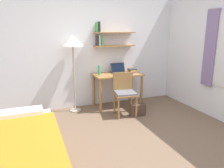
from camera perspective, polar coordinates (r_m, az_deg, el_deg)
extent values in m
plane|color=brown|center=(3.41, 5.17, -15.80)|extent=(5.28, 5.28, 0.00)
cube|color=white|center=(4.87, -5.20, 9.34)|extent=(4.40, 0.05, 2.60)
cube|color=#9E703D|center=(4.89, 0.63, 10.07)|extent=(0.94, 0.22, 0.02)
cube|color=#333338|center=(4.79, -4.01, 11.38)|extent=(0.03, 0.13, 0.22)
cube|color=silver|center=(4.78, -3.47, 11.42)|extent=(0.03, 0.16, 0.22)
cube|color=#4CA856|center=(4.80, -2.86, 11.39)|extent=(0.04, 0.17, 0.21)
cube|color=#9E703D|center=(4.88, 0.64, 13.45)|extent=(0.94, 0.22, 0.02)
cube|color=#4CA856|center=(4.77, -4.05, 14.73)|extent=(0.02, 0.16, 0.20)
cube|color=#333338|center=(4.77, -3.55, 14.85)|extent=(0.02, 0.17, 0.22)
cube|color=gray|center=(4.65, 24.47, 8.55)|extent=(0.03, 0.28, 1.47)
cube|color=#9E703D|center=(2.96, -23.03, -18.87)|extent=(0.95, 2.02, 0.28)
cube|color=silver|center=(2.85, -23.47, -15.14)|extent=(0.91, 1.96, 0.16)
cube|color=orange|center=(2.70, -23.76, -14.49)|extent=(0.97, 1.65, 0.04)
cube|color=white|center=(3.52, -23.31, -7.20)|extent=(0.66, 0.28, 0.10)
cube|color=#9E703D|center=(4.80, 1.46, 2.53)|extent=(1.07, 0.59, 0.03)
cylinder|color=#9E703D|center=(4.51, -3.07, -3.19)|extent=(0.06, 0.06, 0.72)
cylinder|color=#9E703D|center=(4.88, 7.81, -1.94)|extent=(0.06, 0.06, 0.72)
cylinder|color=#9E703D|center=(4.96, -4.85, -1.61)|extent=(0.06, 0.06, 0.72)
cylinder|color=#9E703D|center=(5.30, 5.25, -0.58)|extent=(0.06, 0.06, 0.72)
cube|color=#9E703D|center=(4.34, 3.52, -2.71)|extent=(0.49, 0.48, 0.03)
cube|color=slate|center=(4.33, 3.52, -2.33)|extent=(0.45, 0.44, 0.04)
cube|color=#9E703D|center=(4.45, 2.88, 0.78)|extent=(0.41, 0.10, 0.36)
cylinder|color=#9E703D|center=(4.20, 1.76, -6.54)|extent=(0.04, 0.04, 0.43)
cylinder|color=#9E703D|center=(4.30, 6.45, -6.13)|extent=(0.04, 0.04, 0.43)
cylinder|color=#9E703D|center=(4.52, 0.65, -5.03)|extent=(0.04, 0.04, 0.43)
cylinder|color=#9E703D|center=(4.62, 5.03, -4.68)|extent=(0.04, 0.04, 0.43)
cylinder|color=#B2A893|center=(4.76, -9.62, -6.85)|extent=(0.24, 0.24, 0.02)
cylinder|color=#B2A893|center=(4.56, -9.98, 1.31)|extent=(0.03, 0.03, 1.36)
cone|color=silver|center=(4.46, -10.41, 11.27)|extent=(0.43, 0.43, 0.22)
cube|color=#2D2D33|center=(4.87, 1.88, 2.94)|extent=(0.34, 0.23, 0.01)
cube|color=#2D2D33|center=(4.92, 1.53, 4.37)|extent=(0.33, 0.08, 0.21)
cube|color=black|center=(4.92, 1.55, 4.34)|extent=(0.30, 0.07, 0.18)
cylinder|color=#42A87F|center=(4.65, -3.42, 3.66)|extent=(0.06, 0.06, 0.21)
cube|color=purple|center=(4.99, 5.35, 3.28)|extent=(0.15, 0.20, 0.03)
cube|color=gold|center=(4.99, 5.36, 3.60)|extent=(0.15, 0.21, 0.03)
cube|color=#333338|center=(4.99, 5.35, 3.90)|extent=(0.20, 0.21, 0.02)
cube|color=#4C382D|center=(4.43, 6.77, -6.86)|extent=(0.32, 0.12, 0.24)
torus|color=#4C382D|center=(4.37, 6.83, -4.76)|extent=(0.22, 0.02, 0.22)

